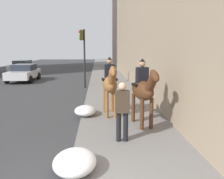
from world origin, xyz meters
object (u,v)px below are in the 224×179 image
at_px(car_mid_lane, 24,73).
at_px(traffic_light_near_curb, 83,49).
at_px(mounted_horse_near, 110,83).
at_px(car_near_lane, 22,66).
at_px(mounted_horse_far, 143,89).
at_px(pedestrian_greeting, 122,108).

relative_size(car_mid_lane, traffic_light_near_curb, 1.04).
xyz_separation_m(mounted_horse_near, car_mid_lane, (11.38, 6.76, -0.66)).
relative_size(car_near_lane, traffic_light_near_curb, 1.14).
distance_m(mounted_horse_far, pedestrian_greeting, 1.60).
relative_size(car_near_lane, car_mid_lane, 1.09).
distance_m(car_near_lane, car_mid_lane, 7.64).
height_order(mounted_horse_near, traffic_light_near_curb, traffic_light_near_curb).
bearing_deg(car_mid_lane, car_near_lane, -161.59).
bearing_deg(mounted_horse_near, car_near_lane, -157.91).
bearing_deg(pedestrian_greeting, traffic_light_near_curb, 11.58).
bearing_deg(car_near_lane, traffic_light_near_curb, 36.74).
bearing_deg(traffic_light_near_curb, pedestrian_greeting, -170.83).
bearing_deg(pedestrian_greeting, car_near_lane, 26.01).
bearing_deg(car_mid_lane, mounted_horse_far, 31.86).
xyz_separation_m(car_near_lane, traffic_light_near_curb, (-10.98, -7.66, 1.96)).
height_order(car_near_lane, traffic_light_near_curb, traffic_light_near_curb).
xyz_separation_m(mounted_horse_far, pedestrian_greeting, (-1.33, 0.84, -0.30)).
height_order(mounted_horse_far, car_mid_lane, mounted_horse_far).
bearing_deg(car_mid_lane, mounted_horse_near, 31.12).
height_order(mounted_horse_near, car_near_lane, mounted_horse_near).
xyz_separation_m(mounted_horse_near, mounted_horse_far, (-1.38, -1.05, -0.01)).
bearing_deg(car_near_lane, car_mid_lane, 19.87).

